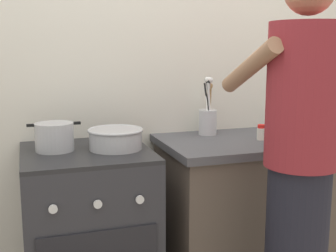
% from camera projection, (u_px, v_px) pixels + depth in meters
% --- Properties ---
extents(back_wall, '(3.20, 0.10, 2.50)m').
position_uv_depth(back_wall, '(172.00, 71.00, 2.51)').
color(back_wall, silver).
rests_on(back_wall, ground).
extents(countertop, '(1.00, 0.60, 0.90)m').
position_uv_depth(countertop, '(252.00, 217.00, 2.43)').
color(countertop, brown).
rests_on(countertop, ground).
extents(stove_range, '(0.60, 0.62, 0.90)m').
position_uv_depth(stove_range, '(89.00, 240.00, 2.15)').
color(stove_range, '#2D2D33').
rests_on(stove_range, ground).
extents(pot, '(0.25, 0.18, 0.13)m').
position_uv_depth(pot, '(55.00, 137.00, 2.05)').
color(pot, '#B2B2B7').
rests_on(pot, stove_range).
extents(mixing_bowl, '(0.27, 0.27, 0.10)m').
position_uv_depth(mixing_bowl, '(116.00, 138.00, 2.09)').
color(mixing_bowl, '#B7B7BC').
rests_on(mixing_bowl, stove_range).
extents(utensil_crock, '(0.10, 0.10, 0.33)m').
position_uv_depth(utensil_crock, '(208.00, 116.00, 2.43)').
color(utensil_crock, silver).
rests_on(utensil_crock, countertop).
extents(spice_bottle, '(0.04, 0.04, 0.08)m').
position_uv_depth(spice_bottle, '(261.00, 133.00, 2.30)').
color(spice_bottle, silver).
rests_on(spice_bottle, countertop).
extents(oil_bottle, '(0.06, 0.06, 0.22)m').
position_uv_depth(oil_bottle, '(304.00, 122.00, 2.32)').
color(oil_bottle, gold).
rests_on(oil_bottle, countertop).
extents(person, '(0.41, 0.50, 1.70)m').
position_uv_depth(person, '(299.00, 175.00, 1.81)').
color(person, black).
rests_on(person, ground).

